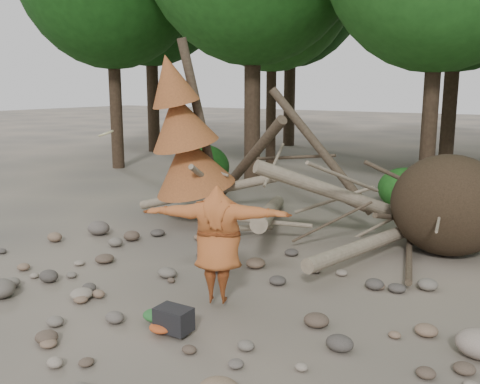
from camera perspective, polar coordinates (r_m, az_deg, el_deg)
The scene contains 12 objects.
ground at distance 8.51m, azimuth -3.24°, elevation -11.26°, with size 120.00×120.00×0.00m, color #514C44.
deadfall_pile at distance 11.16m, azimuth 18.34°, elevation -1.25°, with size 8.55×5.24×3.30m.
dead_conifer at distance 12.49m, azimuth -5.94°, elevation 5.94°, with size 2.06×2.16×4.35m.
bush_left at distance 17.11m, azimuth -4.15°, elevation 2.72°, with size 1.80×1.80×1.44m, color #164913.
bush_mid at distance 14.92m, azimuth 17.14°, elevation 0.35°, with size 1.40×1.40×1.12m, color #1F5C1A.
frisbee_thrower at distance 7.92m, azimuth -2.41°, elevation -5.55°, with size 3.11×1.45×2.52m.
backpack at distance 7.36m, azimuth -7.08°, elevation -13.74°, with size 0.47×0.32×0.32m, color black.
cloth_green at distance 7.72m, azimuth -8.87°, elevation -13.21°, with size 0.41×0.34×0.15m, color #265F2A.
cloth_orange at distance 7.40m, azimuth -8.47°, elevation -14.49°, with size 0.33×0.27×0.12m, color #AE461D.
boulder_front_left at distance 9.28m, azimuth -24.25°, elevation -9.36°, with size 0.50×0.45×0.30m, color #615951.
boulder_mid_right at distance 7.37m, azimuth 24.25°, elevation -14.55°, with size 0.58×0.52×0.35m, color gray.
boulder_mid_left at distance 12.31m, azimuth -14.86°, elevation -3.73°, with size 0.51×0.46×0.30m, color #5D554E.
Camera 1 is at (4.62, -6.36, 3.26)m, focal length 40.00 mm.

